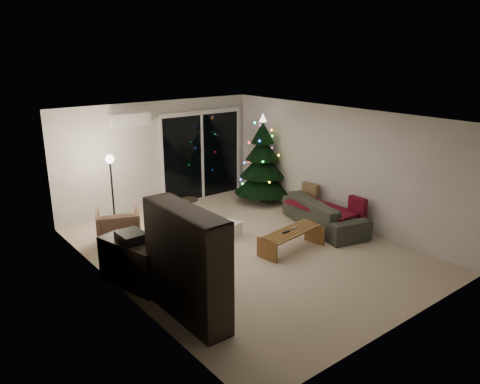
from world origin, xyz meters
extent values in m
plane|color=beige|center=(0.00, 0.00, 0.00)|extent=(6.50, 6.50, 0.00)
plane|color=white|center=(0.00, 0.00, 2.50)|extent=(6.50, 6.50, 0.00)
cube|color=silver|center=(0.00, 3.25, 1.25)|extent=(5.00, 0.02, 2.50)
cube|color=silver|center=(0.00, -3.25, 1.25)|extent=(5.00, 0.02, 2.50)
cube|color=silver|center=(-2.50, 0.00, 1.25)|extent=(0.02, 6.50, 2.50)
cube|color=silver|center=(2.50, 0.00, 1.25)|extent=(0.02, 6.50, 2.50)
cube|color=black|center=(1.20, 3.23, 1.05)|extent=(2.20, 0.02, 2.10)
cube|color=white|center=(-0.70, 3.13, 2.15)|extent=(0.90, 0.22, 0.28)
cube|color=#3F3833|center=(1.20, 3.75, -0.05)|extent=(2.60, 1.00, 0.10)
cube|color=white|center=(1.20, 4.15, 0.50)|extent=(2.20, 0.06, 1.00)
cube|color=black|center=(-2.25, 0.07, 0.37)|extent=(0.72, 1.26, 0.74)
cube|color=black|center=(-2.25, 0.07, 0.82)|extent=(0.38, 0.44, 0.16)
imported|color=brown|center=(-1.77, 1.67, 0.37)|extent=(1.03, 1.04, 0.73)
cube|color=beige|center=(-1.09, 1.12, 0.23)|extent=(0.59, 0.59, 0.45)
cube|color=white|center=(-1.14, 1.03, 0.16)|extent=(0.52, 0.43, 0.33)
cube|color=white|center=(0.14, 0.68, 0.15)|extent=(0.52, 0.45, 0.30)
cylinder|color=black|center=(0.07, 2.05, 0.24)|extent=(0.44, 0.44, 0.47)
cylinder|color=black|center=(-1.52, 2.42, 0.78)|extent=(0.25, 0.25, 1.55)
imported|color=#3E4536|center=(2.05, -0.10, 0.31)|extent=(1.36, 2.28, 0.62)
cube|color=#4F0F19|center=(1.95, -0.10, 0.45)|extent=(0.67, 1.54, 0.05)
cube|color=#876B50|center=(2.30, 0.55, 0.56)|extent=(0.16, 0.42, 0.41)
cube|color=#4F0F19|center=(2.30, -0.75, 0.56)|extent=(0.15, 0.42, 0.41)
cube|color=black|center=(0.50, -0.57, 0.42)|extent=(0.16, 0.05, 0.02)
cube|color=slate|center=(0.75, -0.52, 0.42)|extent=(0.16, 0.09, 0.02)
cone|color=black|center=(2.14, 2.01, 1.08)|extent=(1.78, 1.78, 2.16)
camera|label=1|loc=(-5.10, -6.29, 3.63)|focal=35.00mm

